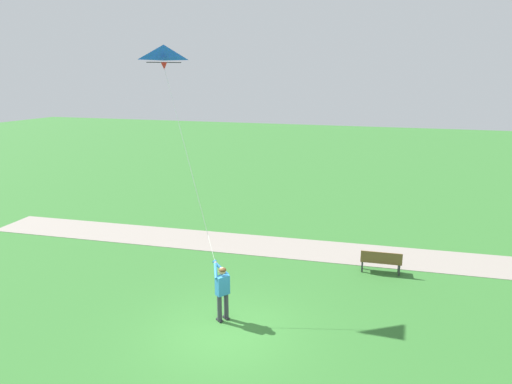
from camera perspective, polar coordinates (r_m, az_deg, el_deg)
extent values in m
plane|color=#33702D|center=(13.40, -4.07, -17.58)|extent=(120.00, 120.00, 0.00)
cube|color=gray|center=(19.07, 9.58, -7.61)|extent=(4.66, 32.09, 0.02)
cube|color=#232328|center=(13.89, -4.76, -16.22)|extent=(0.23, 0.26, 0.06)
cylinder|color=#383842|center=(13.66, -4.75, -14.74)|extent=(0.14, 0.14, 0.82)
cube|color=#232328|center=(14.00, -3.90, -15.94)|extent=(0.23, 0.26, 0.06)
cylinder|color=#383842|center=(13.77, -3.88, -14.46)|extent=(0.14, 0.14, 0.82)
cube|color=teal|center=(13.39, -4.37, -11.94)|extent=(0.45, 0.41, 0.60)
sphere|color=tan|center=(13.19, -4.41, -10.15)|extent=(0.22, 0.22, 0.22)
ellipsoid|color=#4C3319|center=(13.16, -4.38, -10.02)|extent=(0.31, 0.31, 0.13)
cylinder|color=teal|center=(13.32, -5.25, -9.96)|extent=(0.54, 0.32, 0.43)
cylinder|color=teal|center=(13.41, -4.61, -9.78)|extent=(0.15, 0.56, 0.43)
sphere|color=tan|center=(13.44, -5.31, -9.13)|extent=(0.10, 0.10, 0.10)
pyramid|color=blue|center=(14.59, -11.84, 16.97)|extent=(1.04, 1.23, 0.47)
cone|color=red|center=(14.81, -11.83, 15.70)|extent=(0.28, 0.28, 0.22)
cylinder|color=black|center=(14.81, -11.85, 16.12)|extent=(0.61, 0.93, 0.02)
cylinder|color=silver|center=(13.77, -8.68, 3.80)|extent=(1.64, 2.31, 5.72)
cube|color=brown|center=(17.42, 15.87, -8.59)|extent=(0.55, 1.53, 0.05)
cube|color=brown|center=(17.16, 15.94, -8.15)|extent=(0.15, 1.50, 0.40)
cube|color=#2D2D33|center=(17.63, 13.61, -8.95)|extent=(0.06, 0.06, 0.45)
cube|color=#2D2D33|center=(17.34, 13.60, -9.36)|extent=(0.06, 0.06, 0.45)
cube|color=#2D2D33|center=(17.70, 18.00, -9.17)|extent=(0.06, 0.06, 0.45)
cube|color=#2D2D33|center=(17.41, 18.07, -9.59)|extent=(0.06, 0.06, 0.45)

